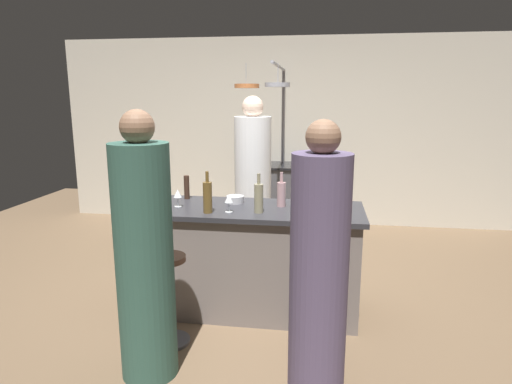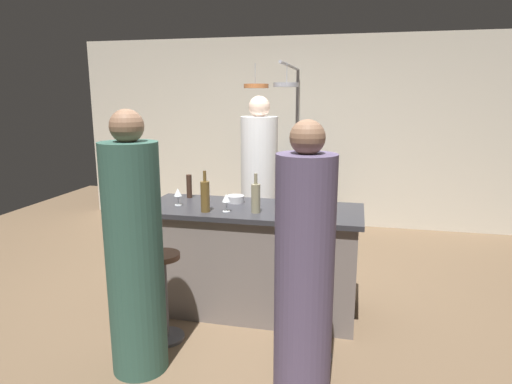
{
  "view_description": "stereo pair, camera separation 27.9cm",
  "coord_description": "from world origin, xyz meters",
  "px_view_note": "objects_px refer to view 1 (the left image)",
  "views": [
    {
      "loc": [
        0.54,
        -3.48,
        1.79
      ],
      "look_at": [
        0.0,
        0.15,
        1.0
      ],
      "focal_mm": 31.03,
      "sensor_mm": 36.0,
      "label": 1
    },
    {
      "loc": [
        0.82,
        -3.43,
        1.79
      ],
      "look_at": [
        0.0,
        0.15,
        1.0
      ],
      "focal_mm": 31.03,
      "sensor_mm": 36.0,
      "label": 2
    }
  ],
  "objects_px": {
    "bar_stool_right": "(322,306)",
    "wine_bottle_amber": "(208,197)",
    "guest_right": "(319,270)",
    "pepper_mill": "(187,187)",
    "stove_range": "(281,196)",
    "wine_glass_near_right_guest": "(229,199)",
    "guest_left": "(145,258)",
    "wine_bottle_white": "(259,198)",
    "bar_stool_left": "(169,295)",
    "mixing_bowl_blue": "(307,208)",
    "potted_plant": "(134,226)",
    "wine_glass_near_left_guest": "(178,194)",
    "chef": "(253,190)",
    "wine_bottle_rose": "(281,194)",
    "mixing_bowl_steel": "(235,199)",
    "wine_glass_by_chef": "(314,204)"
  },
  "relations": [
    {
      "from": "guest_right",
      "to": "bar_stool_left",
      "type": "distance_m",
      "value": 1.2
    },
    {
      "from": "wine_glass_near_left_guest",
      "to": "wine_glass_by_chef",
      "type": "bearing_deg",
      "value": -7.84
    },
    {
      "from": "chef",
      "to": "potted_plant",
      "type": "relative_size",
      "value": 3.47
    },
    {
      "from": "guest_left",
      "to": "potted_plant",
      "type": "xyz_separation_m",
      "value": [
        -1.09,
        2.28,
        -0.5
      ]
    },
    {
      "from": "bar_stool_right",
      "to": "wine_glass_near_right_guest",
      "type": "distance_m",
      "value": 1.08
    },
    {
      "from": "guest_left",
      "to": "chef",
      "type": "bearing_deg",
      "value": 79.28
    },
    {
      "from": "bar_stool_right",
      "to": "guest_right",
      "type": "height_order",
      "value": "guest_right"
    },
    {
      "from": "guest_left",
      "to": "wine_bottle_amber",
      "type": "xyz_separation_m",
      "value": [
        0.21,
        0.78,
        0.23
      ]
    },
    {
      "from": "bar_stool_left",
      "to": "mixing_bowl_blue",
      "type": "xyz_separation_m",
      "value": [
        0.97,
        0.56,
        0.55
      ]
    },
    {
      "from": "wine_glass_near_left_guest",
      "to": "wine_bottle_rose",
      "type": "bearing_deg",
      "value": 9.55
    },
    {
      "from": "wine_glass_near_right_guest",
      "to": "mixing_bowl_blue",
      "type": "xyz_separation_m",
      "value": [
        0.61,
        0.11,
        -0.08
      ]
    },
    {
      "from": "guest_right",
      "to": "pepper_mill",
      "type": "bearing_deg",
      "value": 134.54
    },
    {
      "from": "potted_plant",
      "to": "stove_range",
      "type": "bearing_deg",
      "value": 35.51
    },
    {
      "from": "wine_bottle_amber",
      "to": "wine_bottle_white",
      "type": "bearing_deg",
      "value": 8.99
    },
    {
      "from": "bar_stool_left",
      "to": "guest_left",
      "type": "xyz_separation_m",
      "value": [
        -0.01,
        -0.37,
        0.42
      ]
    },
    {
      "from": "pepper_mill",
      "to": "wine_bottle_rose",
      "type": "xyz_separation_m",
      "value": [
        0.86,
        -0.15,
        0.0
      ]
    },
    {
      "from": "bar_stool_right",
      "to": "pepper_mill",
      "type": "bearing_deg",
      "value": 144.99
    },
    {
      "from": "bar_stool_left",
      "to": "wine_bottle_rose",
      "type": "height_order",
      "value": "wine_bottle_rose"
    },
    {
      "from": "stove_range",
      "to": "pepper_mill",
      "type": "height_order",
      "value": "pepper_mill"
    },
    {
      "from": "stove_range",
      "to": "bar_stool_left",
      "type": "relative_size",
      "value": 1.31
    },
    {
      "from": "wine_bottle_rose",
      "to": "wine_glass_near_right_guest",
      "type": "xyz_separation_m",
      "value": [
        -0.39,
        -0.25,
        -0.0
      ]
    },
    {
      "from": "wine_bottle_white",
      "to": "wine_glass_near_left_guest",
      "type": "xyz_separation_m",
      "value": [
        -0.69,
        0.09,
        -0.02
      ]
    },
    {
      "from": "pepper_mill",
      "to": "wine_glass_near_right_guest",
      "type": "relative_size",
      "value": 1.44
    },
    {
      "from": "wine_bottle_white",
      "to": "wine_glass_by_chef",
      "type": "distance_m",
      "value": 0.44
    },
    {
      "from": "guest_right",
      "to": "wine_glass_near_right_guest",
      "type": "height_order",
      "value": "guest_right"
    },
    {
      "from": "wine_bottle_amber",
      "to": "guest_right",
      "type": "bearing_deg",
      "value": -40.92
    },
    {
      "from": "bar_stool_right",
      "to": "mixing_bowl_blue",
      "type": "relative_size",
      "value": 3.32
    },
    {
      "from": "potted_plant",
      "to": "wine_glass_by_chef",
      "type": "height_order",
      "value": "wine_glass_by_chef"
    },
    {
      "from": "potted_plant",
      "to": "wine_glass_near_right_guest",
      "type": "xyz_separation_m",
      "value": [
        1.46,
        -1.46,
        0.71
      ]
    },
    {
      "from": "bar_stool_left",
      "to": "mixing_bowl_steel",
      "type": "xyz_separation_m",
      "value": [
        0.34,
        0.77,
        0.55
      ]
    },
    {
      "from": "bar_stool_right",
      "to": "guest_right",
      "type": "distance_m",
      "value": 0.53
    },
    {
      "from": "guest_right",
      "to": "wine_glass_by_chef",
      "type": "bearing_deg",
      "value": 93.8
    },
    {
      "from": "guest_right",
      "to": "wine_bottle_amber",
      "type": "height_order",
      "value": "guest_right"
    },
    {
      "from": "bar_stool_right",
      "to": "mixing_bowl_steel",
      "type": "bearing_deg",
      "value": 134.78
    },
    {
      "from": "guest_right",
      "to": "mixing_bowl_steel",
      "type": "relative_size",
      "value": 11.04
    },
    {
      "from": "bar_stool_right",
      "to": "mixing_bowl_blue",
      "type": "xyz_separation_m",
      "value": [
        -0.14,
        0.56,
        0.55
      ]
    },
    {
      "from": "guest_right",
      "to": "wine_bottle_amber",
      "type": "distance_m",
      "value": 1.19
    },
    {
      "from": "stove_range",
      "to": "bar_stool_right",
      "type": "relative_size",
      "value": 1.31
    },
    {
      "from": "pepper_mill",
      "to": "mixing_bowl_steel",
      "type": "relative_size",
      "value": 1.39
    },
    {
      "from": "wine_bottle_rose",
      "to": "mixing_bowl_blue",
      "type": "xyz_separation_m",
      "value": [
        0.22,
        -0.14,
        -0.08
      ]
    },
    {
      "from": "guest_right",
      "to": "wine_glass_near_left_guest",
      "type": "distance_m",
      "value": 1.5
    },
    {
      "from": "bar_stool_left",
      "to": "wine_bottle_amber",
      "type": "bearing_deg",
      "value": 64.39
    },
    {
      "from": "chef",
      "to": "mixing_bowl_blue",
      "type": "bearing_deg",
      "value": -60.36
    },
    {
      "from": "stove_range",
      "to": "chef",
      "type": "distance_m",
      "value": 1.51
    },
    {
      "from": "potted_plant",
      "to": "mixing_bowl_steel",
      "type": "xyz_separation_m",
      "value": [
        1.45,
        -1.14,
        0.63
      ]
    },
    {
      "from": "wine_glass_near_right_guest",
      "to": "guest_left",
      "type": "bearing_deg",
      "value": -114.39
    },
    {
      "from": "guest_left",
      "to": "mixing_bowl_steel",
      "type": "relative_size",
      "value": 11.38
    },
    {
      "from": "chef",
      "to": "potted_plant",
      "type": "bearing_deg",
      "value": 169.21
    },
    {
      "from": "wine_glass_near_right_guest",
      "to": "chef",
      "type": "bearing_deg",
      "value": 89.65
    },
    {
      "from": "bar_stool_right",
      "to": "wine_bottle_amber",
      "type": "xyz_separation_m",
      "value": [
        -0.91,
        0.41,
        0.65
      ]
    }
  ]
}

